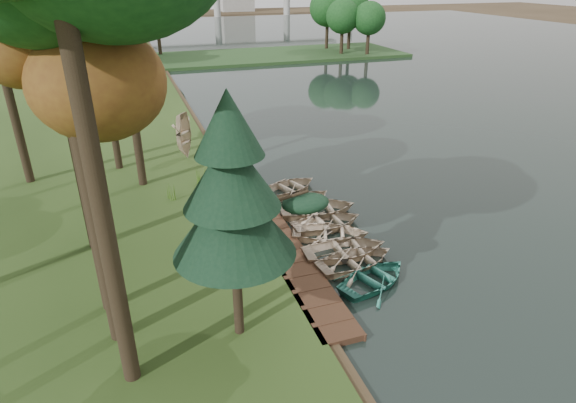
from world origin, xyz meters
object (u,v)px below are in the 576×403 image
object	(u,v)px
boardwalk	(273,232)
pine_tree	(232,193)
stored_rowboat	(186,154)
rowboat_2	(345,248)
rowboat_0	(375,277)
rowboat_1	(356,258)

from	to	relation	value
boardwalk	pine_tree	xyz separation A→B (m)	(-3.18, -6.45, 5.28)
stored_rowboat	rowboat_2	bearing A→B (deg)	-124.40
boardwalk	rowboat_0	size ratio (longest dim) A/B	4.77
stored_rowboat	pine_tree	distance (m)	18.03
boardwalk	rowboat_0	distance (m)	5.81
rowboat_2	stored_rowboat	world-z (taller)	stored_rowboat
rowboat_0	stored_rowboat	distance (m)	16.87
rowboat_0	rowboat_2	size ratio (longest dim) A/B	0.89
stored_rowboat	rowboat_0	bearing A→B (deg)	-126.39
pine_tree	rowboat_0	bearing A→B (deg)	12.33
stored_rowboat	pine_tree	world-z (taller)	pine_tree
rowboat_1	rowboat_2	world-z (taller)	rowboat_2
rowboat_2	boardwalk	bearing A→B (deg)	42.88
boardwalk	rowboat_1	xyz separation A→B (m)	(2.49, -3.78, 0.26)
boardwalk	rowboat_2	world-z (taller)	rowboat_2
rowboat_1	stored_rowboat	world-z (taller)	stored_rowboat
rowboat_2	rowboat_1	bearing A→B (deg)	-172.10
pine_tree	rowboat_2	bearing A→B (deg)	32.55
boardwalk	rowboat_1	size ratio (longest dim) A/B	4.54
rowboat_1	stored_rowboat	size ratio (longest dim) A/B	1.18
boardwalk	stored_rowboat	bearing A→B (deg)	102.70
rowboat_1	pine_tree	distance (m)	8.03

